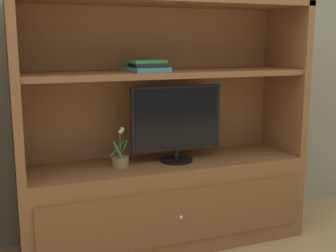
{
  "coord_description": "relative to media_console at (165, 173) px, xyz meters",
  "views": [
    {
      "loc": [
        -0.99,
        -2.23,
        1.36
      ],
      "look_at": [
        0.0,
        0.35,
        0.83
      ],
      "focal_mm": 46.57,
      "sensor_mm": 36.0,
      "label": 1
    }
  ],
  "objects": [
    {
      "name": "media_console",
      "position": [
        0.0,
        0.0,
        0.0
      ],
      "size": [
        1.89,
        0.54,
        1.63
      ],
      "color": "brown",
      "rests_on": "ground_plane"
    },
    {
      "name": "tv_monitor",
      "position": [
        0.07,
        -0.03,
        0.36
      ],
      "size": [
        0.62,
        0.22,
        0.51
      ],
      "color": "black",
      "rests_on": "media_console"
    },
    {
      "name": "magazine_stack",
      "position": [
        -0.13,
        -0.01,
        0.72
      ],
      "size": [
        0.25,
        0.34,
        0.07
      ],
      "color": "teal",
      "rests_on": "media_console"
    },
    {
      "name": "painted_rear_wall",
      "position": [
        0.0,
        0.34,
        0.91
      ],
      "size": [
        6.0,
        0.1,
        2.8
      ],
      "primitive_type": "cube",
      "color": "gray",
      "rests_on": "ground_plane"
    },
    {
      "name": "potted_plant",
      "position": [
        -0.31,
        -0.02,
        0.13
      ],
      "size": [
        0.12,
        0.11,
        0.26
      ],
      "color": "#8C7251",
      "rests_on": "media_console"
    }
  ]
}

